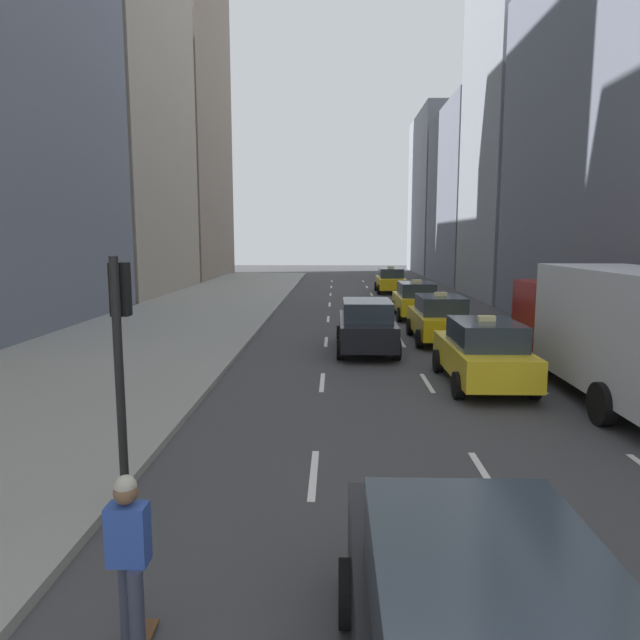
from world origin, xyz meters
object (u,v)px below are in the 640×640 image
skateboarder (129,557)px  traffic_light_pole (120,345)px  sedan_black_near (367,326)px  taxi_third (415,300)px  box_truck (613,327)px  taxi_fourth (483,352)px  taxi_lead (390,280)px  taxi_second (439,318)px

skateboarder → traffic_light_pole: bearing=110.9°
sedan_black_near → skateboarder: (-2.92, -14.31, 0.06)m
taxi_third → traffic_light_pole: bearing=-108.7°
taxi_third → box_truck: box_truck is taller
taxi_fourth → taxi_third: bearing=90.0°
taxi_fourth → box_truck: size_ratio=0.52×
taxi_lead → sedan_black_near: taxi_lead is taller
sedan_black_near → skateboarder: bearing=-101.5°
taxi_lead → taxi_fourth: same height
taxi_third → skateboarder: (-5.72, -22.64, 0.08)m
traffic_light_pole → taxi_lead: bearing=78.3°
taxi_lead → taxi_second: (0.00, -19.09, 0.00)m
sedan_black_near → box_truck: (5.60, -5.40, 0.81)m
taxi_lead → taxi_fourth: size_ratio=1.00×
taxi_third → traffic_light_pole: (-6.75, -19.94, 1.53)m
sedan_black_near → box_truck: 7.82m
skateboarder → traffic_light_pole: (-1.03, 2.71, 1.45)m
box_truck → traffic_light_pole: size_ratio=2.33×
taxi_lead → taxi_third: same height
box_truck → skateboarder: size_ratio=4.81×
taxi_lead → box_truck: size_ratio=0.52×
box_truck → taxi_third: bearing=101.5°
taxi_lead → taxi_second: 19.09m
taxi_second → taxi_fourth: 6.38m
taxi_lead → taxi_third: bearing=-90.0°
taxi_lead → traffic_light_pole: (-6.75, -32.68, 1.53)m
taxi_fourth → sedan_black_near: size_ratio=0.98×
taxi_fourth → skateboarder: 11.45m
sedan_black_near → taxi_fourth: bearing=-57.4°
skateboarder → taxi_fourth: bearing=60.1°
taxi_second → taxi_lead: bearing=90.0°
taxi_second → traffic_light_pole: (-6.75, -13.59, 1.53)m
skateboarder → taxi_second: bearing=70.7°
taxi_fourth → taxi_second: bearing=90.0°
taxi_lead → taxi_third: 12.75m
taxi_second → sedan_black_near: taxi_second is taller
taxi_lead → box_truck: box_truck is taller
taxi_second → traffic_light_pole: bearing=-116.4°
box_truck → skateboarder: 12.34m
skateboarder → traffic_light_pole: traffic_light_pole is taller
box_truck → sedan_black_near: bearing=136.0°
taxi_third → skateboarder: size_ratio=2.52×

